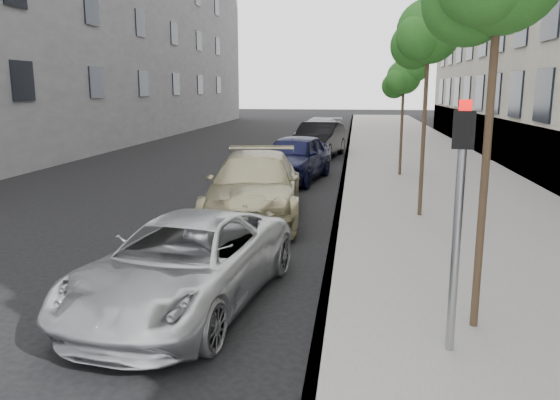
% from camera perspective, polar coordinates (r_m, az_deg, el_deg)
% --- Properties ---
extents(ground, '(160.00, 160.00, 0.00)m').
position_cam_1_polar(ground, '(6.62, -7.27, -17.72)').
color(ground, black).
rests_on(ground, ground).
extents(sidewalk, '(6.40, 72.00, 0.14)m').
position_cam_1_polar(sidewalk, '(29.85, 13.13, 5.24)').
color(sidewalk, gray).
rests_on(sidewalk, ground).
extents(curb, '(0.15, 72.00, 0.14)m').
position_cam_1_polar(curb, '(29.73, 7.10, 5.43)').
color(curb, '#9E9B93').
rests_on(curb, ground).
extents(tree_mid, '(1.81, 1.61, 5.29)m').
position_cam_1_polar(tree_mid, '(13.72, 15.42, 16.64)').
color(tree_mid, '#38281C').
rests_on(tree_mid, sidewalk).
extents(tree_far, '(1.58, 1.38, 4.25)m').
position_cam_1_polar(tree_far, '(20.13, 12.90, 12.41)').
color(tree_far, '#38281C').
rests_on(tree_far, sidewalk).
extents(signal_pole, '(0.27, 0.22, 2.97)m').
position_cam_1_polar(signal_pole, '(6.54, 18.23, 0.20)').
color(signal_pole, '#939699').
rests_on(signal_pole, sidewalk).
extents(minivan, '(2.87, 5.04, 1.33)m').
position_cam_1_polar(minivan, '(8.34, -9.91, -6.51)').
color(minivan, silver).
rests_on(minivan, ground).
extents(suv, '(2.81, 5.77, 1.62)m').
position_cam_1_polar(suv, '(13.76, -2.65, 1.45)').
color(suv, tan).
rests_on(suv, ground).
extents(sedan_blue, '(2.71, 5.05, 1.63)m').
position_cam_1_polar(sedan_blue, '(19.37, 1.48, 4.45)').
color(sedan_blue, black).
rests_on(sedan_blue, ground).
extents(sedan_black, '(2.56, 5.22, 1.65)m').
position_cam_1_polar(sedan_black, '(26.10, 4.08, 6.30)').
color(sedan_black, black).
rests_on(sedan_black, ground).
extents(sedan_rear, '(2.79, 5.48, 1.52)m').
position_cam_1_polar(sedan_rear, '(31.82, 4.14, 7.14)').
color(sedan_rear, '#AEB2B7').
rests_on(sedan_rear, ground).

